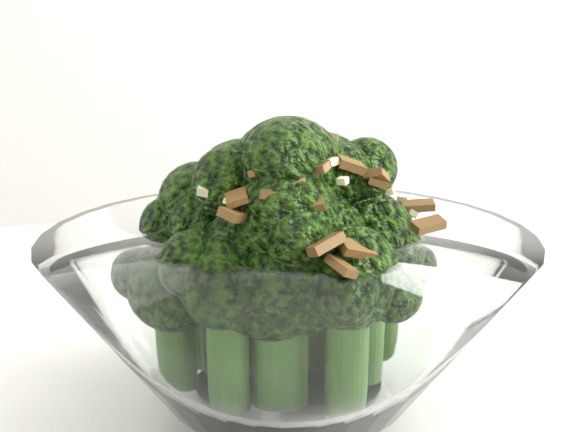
{
  "coord_description": "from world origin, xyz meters",
  "views": [
    {
      "loc": [
        -0.0,
        -0.47,
        0.96
      ],
      "look_at": [
        -0.01,
        -0.05,
        0.85
      ],
      "focal_mm": 55.0,
      "sensor_mm": 36.0,
      "label": 1
    }
  ],
  "objects": [
    {
      "name": "broccoli_dish",
      "position": [
        -0.01,
        -0.05,
        0.81
      ],
      "size": [
        0.25,
        0.25,
        0.16
      ],
      "color": "white",
      "rests_on": "table"
    }
  ]
}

